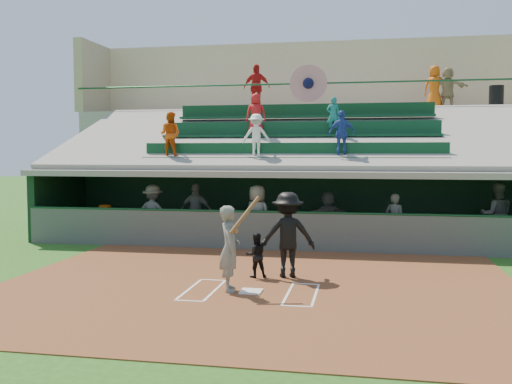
% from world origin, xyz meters
% --- Properties ---
extents(ground, '(100.00, 100.00, 0.00)m').
position_xyz_m(ground, '(0.00, 0.00, 0.00)').
color(ground, '#235417').
rests_on(ground, ground).
extents(dirt_slab, '(11.00, 9.00, 0.02)m').
position_xyz_m(dirt_slab, '(0.00, 0.50, 0.01)').
color(dirt_slab, brown).
rests_on(dirt_slab, ground).
extents(home_plate, '(0.43, 0.43, 0.03)m').
position_xyz_m(home_plate, '(0.00, 0.00, 0.04)').
color(home_plate, white).
rests_on(home_plate, dirt_slab).
extents(batters_box_chalk, '(2.65, 1.85, 0.01)m').
position_xyz_m(batters_box_chalk, '(0.00, 0.00, 0.02)').
color(batters_box_chalk, white).
rests_on(batters_box_chalk, dirt_slab).
extents(dugout_floor, '(16.00, 3.50, 0.04)m').
position_xyz_m(dugout_floor, '(0.00, 6.75, 0.02)').
color(dugout_floor, gray).
rests_on(dugout_floor, ground).
extents(concourse_slab, '(20.00, 3.00, 4.60)m').
position_xyz_m(concourse_slab, '(0.00, 13.50, 2.30)').
color(concourse_slab, gray).
rests_on(concourse_slab, ground).
extents(grandstand, '(20.40, 10.40, 7.80)m').
position_xyz_m(grandstand, '(-0.01, 10.51, 2.26)').
color(grandstand, '#4F544F').
rests_on(grandstand, ground).
extents(batter_at_plate, '(0.92, 0.79, 1.95)m').
position_xyz_m(batter_at_plate, '(-0.45, 0.03, 0.90)').
color(batter_at_plate, '#5E615B').
rests_on(batter_at_plate, dirt_slab).
extents(catcher, '(0.60, 0.54, 1.00)m').
position_xyz_m(catcher, '(-0.16, 1.36, 0.52)').
color(catcher, black).
rests_on(catcher, dirt_slab).
extents(home_umpire, '(1.37, 0.98, 1.92)m').
position_xyz_m(home_umpire, '(0.54, 1.56, 0.98)').
color(home_umpire, black).
rests_on(home_umpire, dirt_slab).
extents(dugout_bench, '(14.16, 1.04, 0.42)m').
position_xyz_m(dugout_bench, '(-0.22, 7.99, 0.25)').
color(dugout_bench, olive).
rests_on(dugout_bench, dugout_floor).
extents(white_table, '(0.93, 0.79, 0.71)m').
position_xyz_m(white_table, '(-6.05, 6.15, 0.39)').
color(white_table, silver).
rests_on(white_table, dugout_floor).
extents(water_cooler, '(0.38, 0.38, 0.38)m').
position_xyz_m(water_cooler, '(-6.06, 6.13, 0.94)').
color(water_cooler, '#C7570B').
rests_on(water_cooler, white_table).
extents(dugout_player_a, '(1.18, 0.72, 1.78)m').
position_xyz_m(dugout_player_a, '(-4.31, 5.85, 0.93)').
color(dugout_player_a, '#585A55').
rests_on(dugout_player_a, dugout_floor).
extents(dugout_player_b, '(1.08, 0.50, 1.81)m').
position_xyz_m(dugout_player_b, '(-3.03, 6.32, 0.95)').
color(dugout_player_b, '#5F625D').
rests_on(dugout_player_b, dugout_floor).
extents(dugout_player_c, '(1.06, 0.92, 1.83)m').
position_xyz_m(dugout_player_c, '(-0.88, 5.42, 0.96)').
color(dugout_player_c, '#595B56').
rests_on(dugout_player_c, dugout_floor).
extents(dugout_player_d, '(1.51, 1.09, 1.57)m').
position_xyz_m(dugout_player_d, '(1.12, 7.01, 0.83)').
color(dugout_player_d, '#61635D').
rests_on(dugout_player_d, dugout_floor).
extents(dugout_player_e, '(0.69, 0.59, 1.60)m').
position_xyz_m(dugout_player_e, '(3.13, 5.87, 0.84)').
color(dugout_player_e, '#555853').
rests_on(dugout_player_e, dugout_floor).
extents(dugout_player_f, '(0.94, 0.74, 1.90)m').
position_xyz_m(dugout_player_f, '(6.11, 6.67, 0.99)').
color(dugout_player_f, '#5B5D58').
rests_on(dugout_player_f, dugout_floor).
extents(trash_bin, '(0.54, 0.54, 0.81)m').
position_xyz_m(trash_bin, '(7.24, 12.43, 5.01)').
color(trash_bin, black).
rests_on(trash_bin, concourse_slab).
extents(concourse_staff_a, '(1.13, 0.50, 1.91)m').
position_xyz_m(concourse_staff_a, '(-2.21, 12.51, 5.55)').
color(concourse_staff_a, red).
rests_on(concourse_staff_a, concourse_slab).
extents(concourse_staff_b, '(1.00, 0.82, 1.75)m').
position_xyz_m(concourse_staff_b, '(5.02, 13.18, 5.48)').
color(concourse_staff_b, '#C3510B').
rests_on(concourse_staff_b, concourse_slab).
extents(concourse_staff_c, '(1.60, 0.81, 1.66)m').
position_xyz_m(concourse_staff_c, '(5.52, 13.03, 5.43)').
color(concourse_staff_c, tan).
rests_on(concourse_staff_c, concourse_slab).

